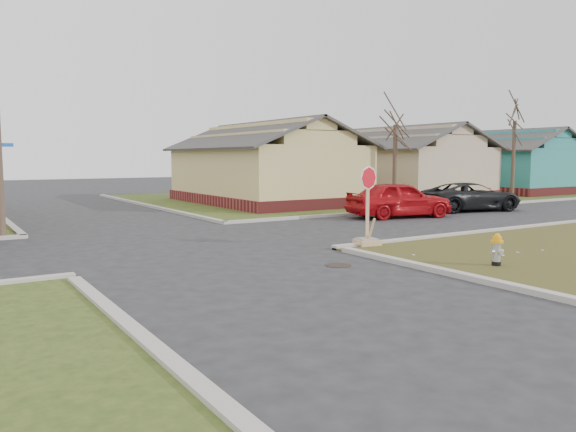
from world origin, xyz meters
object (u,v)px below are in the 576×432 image
stop_sign (367,228)px  red_sedan (399,199)px  fire_hydrant (497,248)px  dark_pickup (471,197)px

stop_sign → red_sedan: size_ratio=0.50×
stop_sign → red_sedan: stop_sign is taller
stop_sign → red_sedan: 8.41m
stop_sign → red_sedan: (6.41, 5.44, 0.24)m
fire_hydrant → stop_sign: size_ratio=0.33×
stop_sign → red_sedan: bearing=52.6°
stop_sign → fire_hydrant: bearing=-70.1°
fire_hydrant → stop_sign: (-0.54, 4.06, 0.08)m
stop_sign → dark_pickup: stop_sign is taller
stop_sign → dark_pickup: 12.89m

